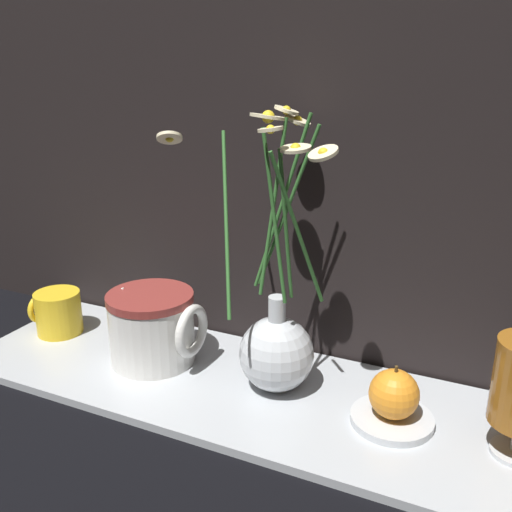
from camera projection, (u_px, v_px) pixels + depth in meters
name	position (u px, v px, depth m)	size (l,w,h in m)	color
ground_plane	(249.00, 393.00, 0.83)	(6.00, 6.00, 0.00)	black
shelf	(249.00, 390.00, 0.82)	(0.90, 0.27, 0.01)	#B2B7BC
vase_with_flowers	(276.00, 341.00, 0.80)	(0.24, 0.20, 0.39)	silver
yellow_mug	(57.00, 312.00, 0.98)	(0.09, 0.08, 0.07)	yellow
ceramic_pitcher	(153.00, 324.00, 0.88)	(0.16, 0.13, 0.12)	white
saucer_plate	(392.00, 418.00, 0.74)	(0.11, 0.11, 0.01)	silver
orange_fruit	(395.00, 393.00, 0.73)	(0.06, 0.06, 0.07)	orange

